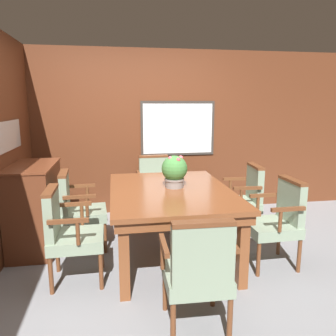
% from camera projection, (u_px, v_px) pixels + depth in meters
% --- Properties ---
extents(ground_plane, '(14.00, 14.00, 0.00)m').
position_uv_depth(ground_plane, '(158.00, 266.00, 3.41)').
color(ground_plane, gray).
extents(wall_back, '(7.20, 0.08, 2.45)m').
position_uv_depth(wall_back, '(142.00, 133.00, 4.95)').
color(wall_back, '#5B2D19').
rests_on(wall_back, ground_plane).
extents(dining_table, '(1.27, 1.73, 0.76)m').
position_uv_depth(dining_table, '(170.00, 197.00, 3.54)').
color(dining_table, brown).
rests_on(dining_table, ground_plane).
extents(chair_head_near, '(0.53, 0.51, 0.91)m').
position_uv_depth(chair_head_near, '(198.00, 269.00, 2.34)').
color(chair_head_near, brown).
rests_on(chair_head_near, ground_plane).
extents(chair_left_near, '(0.50, 0.52, 0.91)m').
position_uv_depth(chair_left_near, '(68.00, 231.00, 3.04)').
color(chair_left_near, brown).
rests_on(chair_left_near, ground_plane).
extents(chair_right_near, '(0.50, 0.52, 0.91)m').
position_uv_depth(chair_right_near, '(278.00, 219.00, 3.36)').
color(chair_right_near, brown).
rests_on(chair_right_near, ground_plane).
extents(chair_head_far, '(0.52, 0.51, 0.91)m').
position_uv_depth(chair_head_far, '(155.00, 184.00, 4.77)').
color(chair_head_far, brown).
rests_on(chair_head_far, ground_plane).
extents(chair_right_far, '(0.53, 0.54, 0.91)m').
position_uv_depth(chair_right_far, '(244.00, 197.00, 4.13)').
color(chair_right_far, brown).
rests_on(chair_right_far, ground_plane).
extents(chair_left_far, '(0.52, 0.54, 0.91)m').
position_uv_depth(chair_left_far, '(78.00, 207.00, 3.75)').
color(chair_left_far, brown).
rests_on(chair_left_far, ground_plane).
extents(potted_plant, '(0.28, 0.30, 0.35)m').
position_uv_depth(potted_plant, '(174.00, 171.00, 3.56)').
color(potted_plant, gray).
rests_on(potted_plant, dining_table).
extents(sideboard_cabinet, '(0.50, 0.95, 0.99)m').
position_uv_depth(sideboard_cabinet, '(35.00, 207.00, 3.77)').
color(sideboard_cabinet, brown).
rests_on(sideboard_cabinet, ground_plane).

